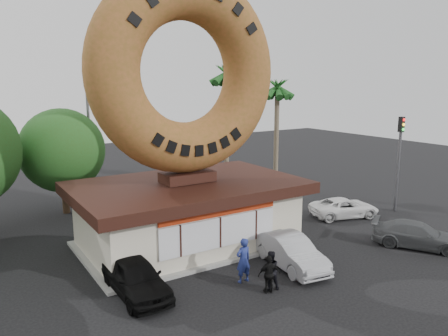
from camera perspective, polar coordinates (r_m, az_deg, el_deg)
name	(u,v)px	position (r m, az deg, el deg)	size (l,w,h in m)	color
ground	(259,290)	(18.25, 4.55, -15.60)	(90.00, 90.00, 0.00)	black
donut_shop	(188,211)	(22.31, -4.71, -5.63)	(11.20, 7.20, 3.80)	beige
giant_donut	(186,72)	(21.37, -5.04, 12.32)	(9.69, 9.69, 2.47)	#9C562D
tree_mid	(62,150)	(28.86, -20.38, 2.16)	(5.20, 5.20, 6.63)	#473321
palm_near	(227,79)	(32.07, 0.34, 11.58)	(2.60, 2.60, 9.75)	#726651
palm_far	(277,92)	(32.93, 6.99, 9.88)	(2.60, 2.60, 8.75)	#726651
street_lamp	(92,139)	(30.26, -16.89, 3.66)	(2.11, 0.20, 8.00)	#59595E
traffic_signal	(399,152)	(29.61, 21.93, 1.96)	(0.30, 0.38, 6.07)	#59595E
person_left	(243,260)	(18.48, 2.54, -11.95)	(0.70, 0.46, 1.91)	navy
person_center	(270,270)	(18.02, 6.03, -13.14)	(0.79, 0.61, 1.62)	black
person_right	(269,274)	(17.75, 5.93, -13.65)	(0.91, 0.38, 1.56)	black
car_black	(136,277)	(17.91, -11.45, -13.78)	(1.71, 4.25, 1.45)	black
car_silver	(291,252)	(20.19, 8.69, -10.74)	(1.51, 4.33, 1.43)	#9D9EA2
car_grey	(418,235)	(24.27, 23.98, -7.99)	(1.78, 4.39, 1.27)	#4F5154
car_white	(344,207)	(28.01, 15.43, -5.00)	(1.95, 4.23, 1.18)	white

